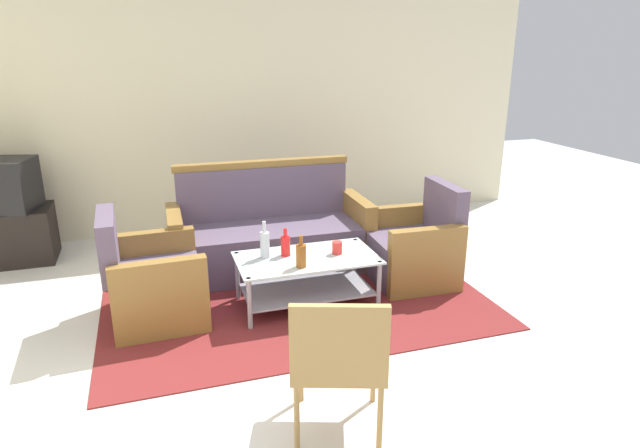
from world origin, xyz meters
The scene contains 13 objects.
ground_plane centered at (0.00, 0.00, 0.00)m, with size 14.00×14.00×0.00m, color silver.
wall_back centered at (0.00, 3.06, 1.40)m, with size 6.52×0.12×2.80m.
rug centered at (-0.15, 0.97, 0.01)m, with size 3.03×2.13×0.01m, color maroon.
couch centered at (-0.19, 1.64, 0.32)m, with size 1.81×0.77×0.96m.
armchair_left centered at (-1.25, 0.94, 0.29)m, with size 0.73×0.78×0.85m.
armchair_right centered at (0.96, 1.00, 0.29)m, with size 0.73×0.79×0.85m.
coffee_table centered at (-0.08, 0.81, 0.27)m, with size 1.10×0.60×0.40m.
bottle_red centered at (-0.23, 0.89, 0.49)m, with size 0.07×0.07×0.22m.
bottle_clear centered at (-0.39, 0.90, 0.52)m, with size 0.07×0.07×0.30m.
bottle_brown centered at (-0.17, 0.63, 0.50)m, with size 0.08×0.08×0.25m.
cup centered at (0.17, 0.81, 0.46)m, with size 0.08×0.08×0.10m, color red.
tv_stand centered at (-2.53, 2.55, 0.26)m, with size 0.80×0.50×0.52m, color black.
wicker_chair centered at (-0.36, -0.73, 0.49)m, with size 0.61×0.61×0.84m.
Camera 1 is at (-1.19, -3.00, 2.00)m, focal length 30.56 mm.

